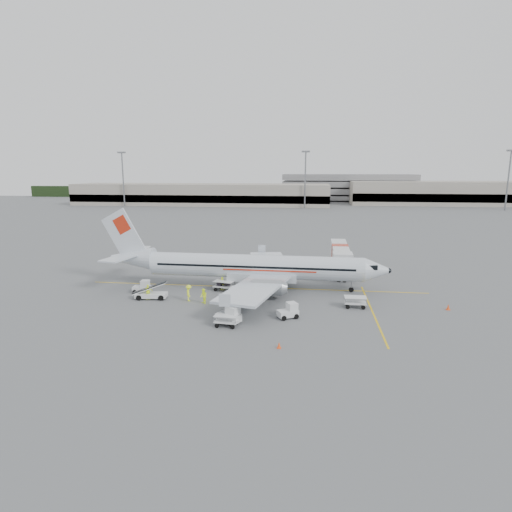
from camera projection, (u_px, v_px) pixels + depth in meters
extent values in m
plane|color=#56595B|center=(254.00, 287.00, 55.88)|extent=(360.00, 360.00, 0.00)
cube|color=yellow|center=(254.00, 287.00, 55.88)|extent=(44.00, 0.20, 0.01)
cube|color=yellow|center=(372.00, 312.00, 46.40)|extent=(0.20, 20.00, 0.01)
cone|color=#FA4D15|center=(448.00, 307.00, 46.93)|extent=(0.41, 0.41, 0.66)
cone|color=#FA4D15|center=(243.00, 258.00, 73.01)|extent=(0.37, 0.37, 0.61)
cone|color=#FA4D15|center=(279.00, 345.00, 36.85)|extent=(0.36, 0.36, 0.58)
imported|color=#DAEF23|center=(223.00, 283.00, 54.73)|extent=(0.73, 0.65, 1.67)
imported|color=#DAEF23|center=(204.00, 296.00, 48.97)|extent=(1.06, 1.09, 1.77)
imported|color=#DAEF23|center=(189.00, 293.00, 49.99)|extent=(1.08, 1.41, 1.93)
imported|color=#DAEF23|center=(148.00, 292.00, 50.68)|extent=(1.14, 0.87, 1.80)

